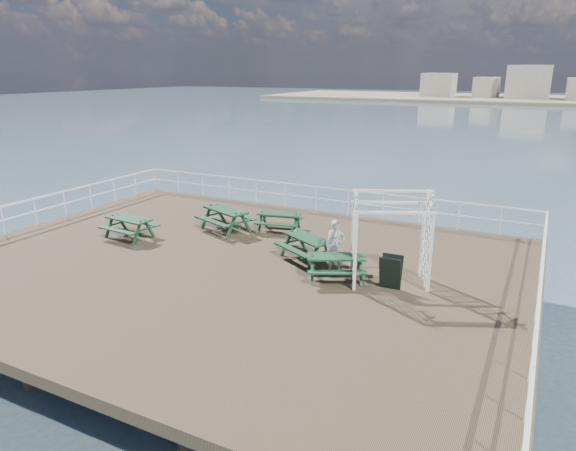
% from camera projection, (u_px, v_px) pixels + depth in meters
% --- Properties ---
extents(ground, '(18.00, 14.00, 0.30)m').
position_uv_depth(ground, '(228.00, 266.00, 16.26)').
color(ground, brown).
rests_on(ground, ground).
extents(sea_backdrop, '(300.00, 300.00, 9.20)m').
position_uv_depth(sea_backdrop, '(574.00, 96.00, 125.21)').
color(sea_backdrop, '#3F5A6A').
rests_on(sea_backdrop, ground).
extents(railing, '(17.77, 13.76, 1.10)m').
position_uv_depth(railing, '(265.00, 215.00, 18.19)').
color(railing, white).
rests_on(railing, ground).
extents(picnic_table_a, '(1.85, 1.55, 0.84)m').
position_uv_depth(picnic_table_a, '(129.00, 223.00, 18.40)').
color(picnic_table_a, '#14381E').
rests_on(picnic_table_a, ground).
extents(picnic_table_b, '(2.21, 2.07, 0.85)m').
position_uv_depth(picnic_table_b, '(307.00, 243.00, 16.31)').
color(picnic_table_b, '#14381E').
rests_on(picnic_table_b, ground).
extents(picnic_table_c, '(1.85, 1.61, 0.78)m').
position_uv_depth(picnic_table_c, '(279.00, 218.00, 19.22)').
color(picnic_table_c, '#14381E').
rests_on(picnic_table_c, ground).
extents(picnic_table_d, '(2.36, 2.14, 0.94)m').
position_uv_depth(picnic_table_d, '(225.00, 215.00, 19.25)').
color(picnic_table_d, '#14381E').
rests_on(picnic_table_d, ground).
extents(picnic_table_e, '(2.08, 1.93, 0.81)m').
position_uv_depth(picnic_table_e, '(336.00, 262.00, 14.78)').
color(picnic_table_e, '#14381E').
rests_on(picnic_table_e, ground).
extents(trellis_arbor, '(2.47, 1.95, 2.72)m').
position_uv_depth(trellis_arbor, '(390.00, 243.00, 14.29)').
color(trellis_arbor, white).
rests_on(trellis_arbor, ground).
extents(sandwich_board, '(0.60, 0.46, 0.96)m').
position_uv_depth(sandwich_board, '(391.00, 273.00, 14.14)').
color(sandwich_board, black).
rests_on(sandwich_board, ground).
extents(person, '(0.67, 0.53, 1.59)m').
position_uv_depth(person, '(335.00, 246.00, 15.27)').
color(person, silver).
rests_on(person, ground).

